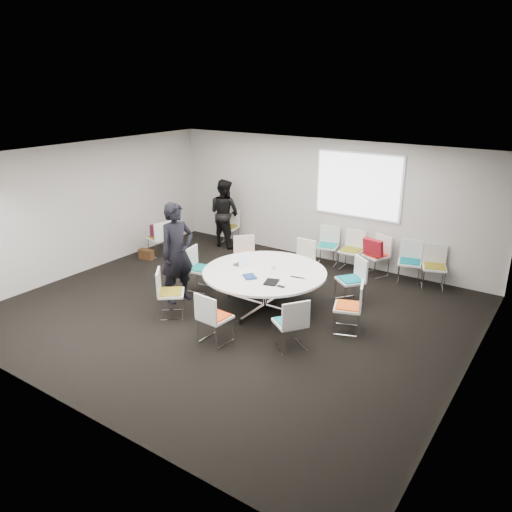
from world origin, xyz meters
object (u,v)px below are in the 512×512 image
Objects in this scene: chair_ring_a at (348,316)px; person_back at (224,213)px; chair_spare_left at (160,245)px; chair_ring_f at (171,302)px; cup at (273,267)px; maroon_bag at (159,231)px; chair_ring_g at (215,327)px; chair_ring_b at (350,288)px; chair_back_d at (409,270)px; chair_ring_e at (200,277)px; person_main at (177,253)px; chair_ring_h at (290,333)px; chair_back_c at (376,263)px; chair_back_b at (351,258)px; laptop at (242,264)px; brown_bag at (146,254)px; conference_table at (264,280)px; chair_ring_c at (301,269)px; chair_back_a at (327,253)px; chair_person_back at (229,234)px; chair_back_e at (433,275)px; chair_ring_d at (246,265)px.

person_back reaches higher than chair_ring_a.
person_back reaches higher than chair_spare_left.
cup is at bearing 98.21° from chair_ring_f.
chair_ring_g is at bearing -34.39° from maroon_bag.
chair_ring_a is 1.00× the size of chair_ring_f.
chair_ring_b is 4.92m from maroon_bag.
chair_back_d is 9.78× the size of cup.
chair_ring_a is 3.20m from chair_ring_e.
person_main reaches higher than chair_ring_f.
chair_ring_h is 3.75m from chair_back_c.
chair_back_c is (0.58, -0.00, 0.00)m from chair_back_b.
chair_ring_f is 1.51m from laptop.
brown_bag is at bearing -165.26° from chair_ring_f.
chair_spare_left is at bearing 59.66° from chair_ring_a.
chair_ring_c is (-0.07, 1.51, -0.27)m from conference_table.
chair_back_a is 1.00× the size of chair_back_c.
chair_ring_h is 2.20× the size of maroon_bag.
maroon_bag reaches higher than conference_table.
chair_ring_a is 1.00× the size of chair_ring_h.
chair_back_c is 2.80m from cup.
chair_ring_e is 1.00× the size of chair_back_b.
chair_ring_g is (-1.16, -2.68, 0.00)m from chair_ring_b.
chair_ring_b is 5.01m from brown_bag.
chair_ring_a is 1.00× the size of chair_ring_e.
maroon_bag is at bearing 59.65° from chair_ring_a.
chair_person_back reaches higher than maroon_bag.
chair_ring_e is 4.33m from chair_back_d.
chair_back_e is at bearing -33.41° from chair_ring_a.
conference_table is at bearing 30.35° from chair_back_e.
chair_back_b is at bearing 24.43° from chair_back_c.
chair_ring_d is (-2.38, -0.07, 0.00)m from chair_ring_b.
chair_ring_d is 2.89× the size of laptop.
chair_back_a is 1.17m from chair_back_c.
chair_ring_b is 2.89× the size of laptop.
person_main is at bearing 21.85° from chair_back_e.
chair_ring_d and chair_back_e have the same top height.
chair_ring_e is at bearing -99.46° from chair_spare_left.
chair_spare_left is at bearing 75.05° from brown_bag.
laptop is at bearing 118.00° from chair_person_back.
chair_ring_a is 2.25m from laptop.
chair_ring_h is 0.51× the size of person_back.
chair_back_a is at bearing 25.29° from maroon_bag.
chair_person_back is 9.78× the size of cup.
brown_bag is at bearing 106.74° from chair_ring_h.
chair_ring_g is 1.00× the size of chair_ring_h.
chair_ring_f is 4.57m from chair_back_c.
person_main is 1.12× the size of person_back.
chair_ring_g is (-1.61, -1.56, 0.00)m from chair_ring_a.
chair_ring_e reaches higher than brown_bag.
chair_ring_b is 1.00× the size of chair_ring_f.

